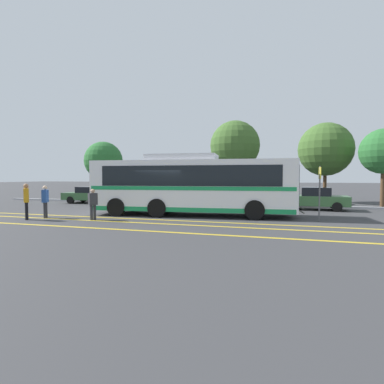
% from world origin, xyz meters
% --- Properties ---
extents(ground_plane, '(220.00, 220.00, 0.00)m').
position_xyz_m(ground_plane, '(0.00, 0.00, 0.00)').
color(ground_plane, '#38383A').
extents(lane_strip_0, '(31.02, 0.20, 0.01)m').
position_xyz_m(lane_strip_0, '(1.48, -1.82, 0.00)').
color(lane_strip_0, gold).
rests_on(lane_strip_0, ground_plane).
extents(lane_strip_1, '(31.02, 0.20, 0.01)m').
position_xyz_m(lane_strip_1, '(1.48, -2.97, 0.00)').
color(lane_strip_1, gold).
rests_on(lane_strip_1, ground_plane).
extents(lane_strip_2, '(31.02, 0.20, 0.01)m').
position_xyz_m(lane_strip_2, '(1.48, -4.85, 0.00)').
color(lane_strip_2, gold).
rests_on(lane_strip_2, ground_plane).
extents(curb_strip, '(39.02, 0.36, 0.15)m').
position_xyz_m(curb_strip, '(1.48, 6.84, 0.07)').
color(curb_strip, '#99999E').
rests_on(curb_strip, ground_plane).
extents(transit_bus, '(11.51, 3.65, 3.39)m').
position_xyz_m(transit_bus, '(1.46, 0.38, 1.74)').
color(transit_bus, white).
rests_on(transit_bus, ground_plane).
extents(parked_car_0, '(4.68, 2.26, 1.35)m').
position_xyz_m(parked_car_0, '(-8.63, 5.59, 0.69)').
color(parked_car_0, '#335B33').
rests_on(parked_car_0, ground_plane).
extents(parked_car_1, '(4.89, 2.13, 1.43)m').
position_xyz_m(parked_car_1, '(-3.19, 5.58, 0.72)').
color(parked_car_1, silver).
rests_on(parked_car_1, ground_plane).
extents(parked_car_2, '(4.11, 2.13, 1.37)m').
position_xyz_m(parked_car_2, '(2.30, 5.42, 0.70)').
color(parked_car_2, '#9E9EA3').
rests_on(parked_car_2, ground_plane).
extents(parked_car_3, '(4.27, 2.14, 1.48)m').
position_xyz_m(parked_car_3, '(8.38, 5.42, 0.74)').
color(parked_car_3, '#335B33').
rests_on(parked_car_3, ground_plane).
extents(pedestrian_0, '(0.40, 0.47, 1.55)m').
position_xyz_m(pedestrian_0, '(-2.75, -2.78, 0.87)').
color(pedestrian_0, '#2D2D33').
rests_on(pedestrian_0, ground_plane).
extents(pedestrian_1, '(0.36, 0.47, 1.70)m').
position_xyz_m(pedestrian_1, '(-5.57, -2.87, 0.97)').
color(pedestrian_1, '#2D2D33').
rests_on(pedestrian_1, ground_plane).
extents(pedestrian_2, '(0.45, 0.46, 1.82)m').
position_xyz_m(pedestrian_2, '(-5.99, -3.66, 1.04)').
color(pedestrian_2, black).
rests_on(pedestrian_2, ground_plane).
extents(bus_stop_sign, '(0.07, 0.40, 2.67)m').
position_xyz_m(bus_stop_sign, '(8.04, -0.08, 1.68)').
color(bus_stop_sign, '#59595E').
rests_on(bus_stop_sign, ground_plane).
extents(tree_0, '(4.21, 4.21, 6.94)m').
position_xyz_m(tree_0, '(2.46, 10.03, 4.83)').
color(tree_0, '#513823').
rests_on(tree_0, ground_plane).
extents(tree_1, '(4.45, 4.45, 6.70)m').
position_xyz_m(tree_1, '(9.84, 11.78, 4.47)').
color(tree_1, '#513823').
rests_on(tree_1, ground_plane).
extents(tree_2, '(3.75, 3.75, 5.67)m').
position_xyz_m(tree_2, '(-10.72, 10.56, 3.79)').
color(tree_2, '#513823').
rests_on(tree_2, ground_plane).
extents(tree_3, '(3.25, 3.25, 5.63)m').
position_xyz_m(tree_3, '(13.31, 8.93, 3.98)').
color(tree_3, '#513823').
rests_on(tree_3, ground_plane).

